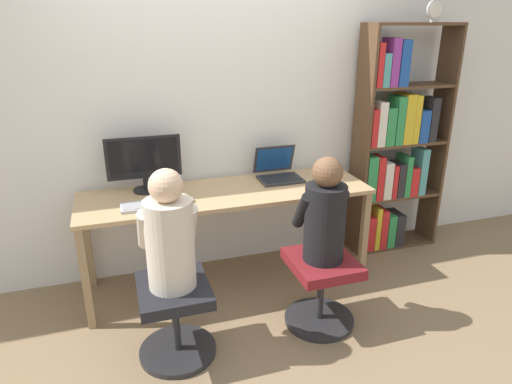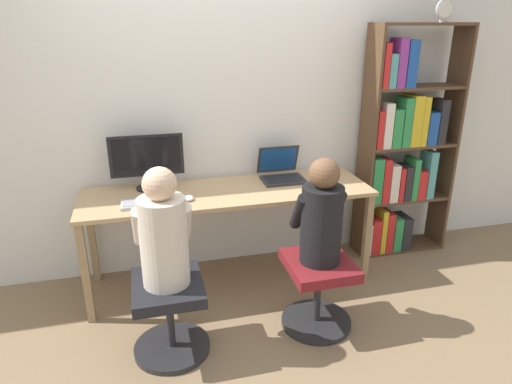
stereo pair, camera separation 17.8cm
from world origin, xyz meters
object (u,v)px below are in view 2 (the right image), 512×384
at_px(office_chair_right, 318,287).
at_px(person_at_monitor, 163,233).
at_px(desk_clock, 445,10).
at_px(bookshelf, 401,153).
at_px(office_chair_left, 170,311).
at_px(keyboard, 151,203).
at_px(desktop_monitor, 147,160).
at_px(laptop, 282,173).
at_px(person_at_laptop, 322,216).

bearing_deg(office_chair_right, person_at_monitor, -179.13).
bearing_deg(desk_clock, office_chair_right, -147.48).
xyz_separation_m(office_chair_right, bookshelf, (1.05, 0.84, 0.62)).
relative_size(office_chair_left, office_chair_right, 1.00).
bearing_deg(bookshelf, desk_clock, -14.54).
distance_m(keyboard, office_chair_left, 0.76).
distance_m(desktop_monitor, bookshelf, 2.07).
distance_m(laptop, office_chair_left, 1.41).
bearing_deg(keyboard, office_chair_right, -28.79).
relative_size(person_at_laptop, bookshelf, 0.36).
xyz_separation_m(person_at_monitor, desk_clock, (2.21, 0.81, 1.20)).
distance_m(person_at_monitor, bookshelf, 2.20).
bearing_deg(laptop, office_chair_right, -90.21).
distance_m(desktop_monitor, person_at_laptop, 1.36).
bearing_deg(office_chair_right, desk_clock, 32.52).
bearing_deg(laptop, desk_clock, -2.42).
distance_m(office_chair_right, person_at_laptop, 0.51).
xyz_separation_m(office_chair_left, office_chair_right, (0.97, 0.02, 0.00)).
bearing_deg(keyboard, bookshelf, 7.72).
distance_m(person_at_laptop, desk_clock, 1.91).
xyz_separation_m(desktop_monitor, desk_clock, (2.26, -0.09, 1.03)).
xyz_separation_m(desktop_monitor, office_chair_right, (1.02, -0.88, -0.70)).
distance_m(bookshelf, desk_clock, 1.13).
distance_m(laptop, keyboard, 1.06).
bearing_deg(person_at_laptop, bookshelf, 38.63).
relative_size(office_chair_right, desk_clock, 2.99).
xyz_separation_m(office_chair_left, person_at_monitor, (0.00, 0.01, 0.52)).
height_order(desktop_monitor, person_at_monitor, person_at_monitor).
relative_size(laptop, bookshelf, 0.17).
bearing_deg(bookshelf, office_chair_right, -141.21).
relative_size(laptop, office_chair_left, 0.68).
height_order(person_at_monitor, person_at_laptop, person_at_monitor).
relative_size(office_chair_right, person_at_laptop, 0.71).
relative_size(bookshelf, desk_clock, 11.79).
bearing_deg(person_at_monitor, desk_clock, 20.01).
bearing_deg(person_at_monitor, bookshelf, 22.98).
height_order(desktop_monitor, person_at_laptop, person_at_laptop).
bearing_deg(laptop, bookshelf, -0.11).
xyz_separation_m(office_chair_right, desk_clock, (1.24, 0.79, 1.73)).
xyz_separation_m(laptop, desk_clock, (1.24, -0.05, 1.20)).
height_order(laptop, desk_clock, desk_clock).
height_order(laptop, person_at_monitor, person_at_monitor).
bearing_deg(keyboard, office_chair_left, -85.14).
bearing_deg(person_at_laptop, office_chair_right, -90.00).
bearing_deg(desk_clock, person_at_monitor, -159.99).
relative_size(desktop_monitor, desk_clock, 3.26).
bearing_deg(person_at_monitor, person_at_laptop, 1.16).
bearing_deg(desktop_monitor, laptop, -1.94).
bearing_deg(bookshelf, office_chair_left, -156.89).
distance_m(keyboard, person_at_monitor, 0.58).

